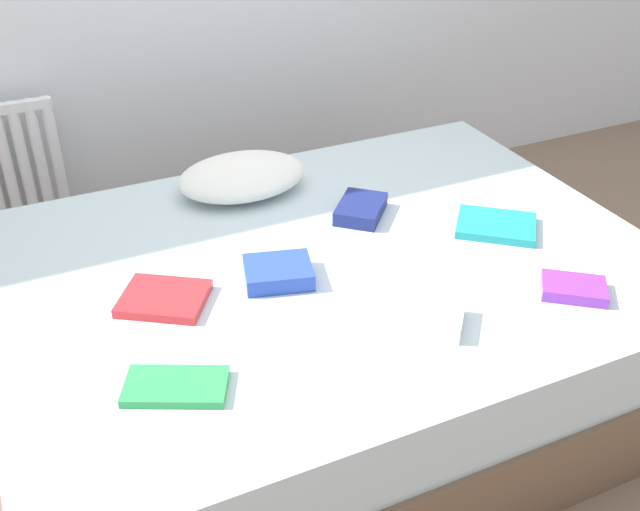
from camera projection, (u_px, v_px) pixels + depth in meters
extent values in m
plane|color=#7F6651|center=(326.00, 383.00, 2.55)|extent=(8.00, 8.00, 0.00)
cube|color=brown|center=(326.00, 351.00, 2.47)|extent=(2.00, 1.50, 0.28)
cube|color=silver|center=(327.00, 288.00, 2.34)|extent=(1.96, 1.46, 0.22)
cylinder|color=white|center=(10.00, 175.00, 2.96)|extent=(0.04, 0.04, 0.58)
cylinder|color=white|center=(26.00, 172.00, 2.98)|extent=(0.04, 0.04, 0.58)
cylinder|color=white|center=(42.00, 169.00, 3.01)|extent=(0.04, 0.04, 0.58)
cylinder|color=white|center=(58.00, 166.00, 3.03)|extent=(0.04, 0.04, 0.58)
cube|color=white|center=(16.00, 236.00, 3.09)|extent=(0.48, 0.04, 0.04)
ellipsoid|color=white|center=(242.00, 176.00, 2.61)|extent=(0.45, 0.32, 0.12)
cube|color=green|center=(176.00, 386.00, 1.78)|extent=(0.27, 0.22, 0.02)
cube|color=white|center=(425.00, 316.00, 2.00)|extent=(0.24, 0.24, 0.05)
cube|color=teal|center=(496.00, 226.00, 2.42)|extent=(0.31, 0.30, 0.03)
cube|color=navy|center=(361.00, 209.00, 2.49)|extent=(0.23, 0.24, 0.05)
cube|color=purple|center=(574.00, 288.00, 2.12)|extent=(0.21, 0.20, 0.03)
cube|color=red|center=(164.00, 298.00, 2.08)|extent=(0.29, 0.28, 0.03)
cube|color=#2847B7|center=(278.00, 272.00, 2.17)|extent=(0.23, 0.20, 0.05)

